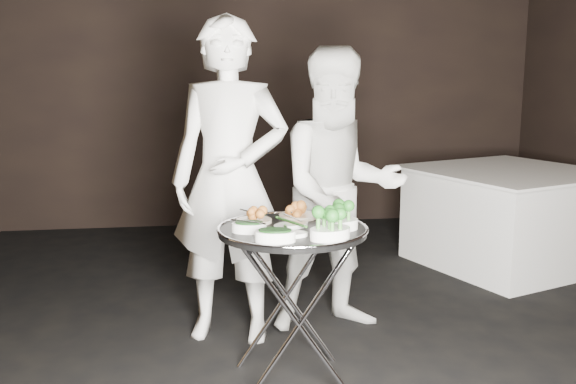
{
  "coord_description": "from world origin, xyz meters",
  "views": [
    {
      "loc": [
        -0.51,
        -3.04,
        1.53
      ],
      "look_at": [
        -0.05,
        0.1,
        0.95
      ],
      "focal_mm": 40.0,
      "sensor_mm": 36.0,
      "label": 1
    }
  ],
  "objects": [
    {
      "name": "floor",
      "position": [
        0.0,
        0.0,
        -0.03
      ],
      "size": [
        6.0,
        7.0,
        0.05
      ],
      "primitive_type": "cube",
      "color": "black",
      "rests_on": "ground"
    },
    {
      "name": "wall_back",
      "position": [
        0.0,
        3.52,
        1.5
      ],
      "size": [
        6.0,
        0.05,
        3.0
      ],
      "primitive_type": "cube",
      "color": "black",
      "rests_on": "floor"
    },
    {
      "name": "tray_stand",
      "position": [
        -0.05,
        -0.05,
        0.44
      ],
      "size": [
        0.53,
        0.45,
        0.78
      ],
      "rotation": [
        0.0,
        0.0,
        0.15
      ],
      "color": "silver",
      "rests_on": "floor"
    },
    {
      "name": "serving_tray",
      "position": [
        -0.05,
        -0.05,
        0.79
      ],
      "size": [
        0.73,
        0.73,
        0.04
      ],
      "color": "black",
      "rests_on": "tray_stand"
    },
    {
      "name": "potato_plate_a",
      "position": [
        -0.23,
        0.1,
        0.83
      ],
      "size": [
        0.19,
        0.19,
        0.07
      ],
      "rotation": [
        0.0,
        0.0,
        -0.37
      ],
      "color": "beige",
      "rests_on": "serving_tray"
    },
    {
      "name": "potato_plate_b",
      "position": [
        0.01,
        0.17,
        0.83
      ],
      "size": [
        0.2,
        0.2,
        0.07
      ],
      "rotation": [
        0.0,
        0.0,
        0.14
      ],
      "color": "beige",
      "rests_on": "serving_tray"
    },
    {
      "name": "greens_bowl",
      "position": [
        0.19,
        0.06,
        0.83
      ],
      "size": [
        0.11,
        0.11,
        0.06
      ],
      "rotation": [
        0.0,
        0.0,
        0.21
      ],
      "color": "white",
      "rests_on": "serving_tray"
    },
    {
      "name": "asparagus_plate_a",
      "position": [
        -0.06,
        -0.04,
        0.82
      ],
      "size": [
        0.22,
        0.18,
        0.04
      ],
      "rotation": [
        0.0,
        0.0,
        0.45
      ],
      "color": "white",
      "rests_on": "serving_tray"
    },
    {
      "name": "asparagus_plate_b",
      "position": [
        -0.09,
        -0.21,
        0.82
      ],
      "size": [
        0.18,
        0.1,
        0.04
      ],
      "rotation": [
        0.0,
        0.0,
        0.03
      ],
      "color": "white",
      "rests_on": "serving_tray"
    },
    {
      "name": "spinach_bowl_a",
      "position": [
        -0.27,
        -0.1,
        0.83
      ],
      "size": [
        0.19,
        0.14,
        0.07
      ],
      "rotation": [
        0.0,
        0.0,
        -0.24
      ],
      "color": "white",
      "rests_on": "serving_tray"
    },
    {
      "name": "spinach_bowl_b",
      "position": [
        -0.17,
        -0.29,
        0.83
      ],
      "size": [
        0.2,
        0.15,
        0.08
      ],
      "rotation": [
        0.0,
        0.0,
        -0.16
      ],
      "color": "white",
      "rests_on": "serving_tray"
    },
    {
      "name": "broccoli_bowl_a",
      "position": [
        0.16,
        -0.11,
        0.84
      ],
      "size": [
        0.22,
        0.18,
        0.08
      ],
      "rotation": [
        0.0,
        0.0,
        0.21
      ],
      "color": "white",
      "rests_on": "serving_tray"
    },
    {
      "name": "broccoli_bowl_b",
      "position": [
        0.09,
        -0.28,
        0.84
      ],
      "size": [
        0.24,
        0.21,
        0.08
      ],
      "rotation": [
        0.0,
        0.0,
        0.43
      ],
      "color": "white",
      "rests_on": "serving_tray"
    },
    {
      "name": "serving_utensils",
      "position": [
        -0.04,
        0.02,
        0.85
      ],
      "size": [
        0.58,
        0.43,
        0.01
      ],
      "color": "silver",
      "rests_on": "serving_tray"
    },
    {
      "name": "waiter_left",
      "position": [
        -0.32,
        0.59,
        0.93
      ],
      "size": [
        0.77,
        0.61,
        1.87
      ],
      "primitive_type": "imported",
      "rotation": [
        0.0,
        0.0,
        -0.27
      ],
      "color": "white",
      "rests_on": "floor"
    },
    {
      "name": "waiter_right",
      "position": [
        0.34,
        0.63,
        0.85
      ],
      "size": [
        0.89,
        0.73,
        1.7
      ],
      "primitive_type": "imported",
      "rotation": [
        0.0,
        0.0,
        0.11
      ],
      "color": "white",
      "rests_on": "floor"
    },
    {
      "name": "dining_table",
      "position": [
        1.98,
        1.72,
        0.39
      ],
      "size": [
        1.37,
        1.37,
        0.78
      ],
      "rotation": [
        0.0,
        0.0,
        0.36
      ],
      "color": "white",
      "rests_on": "floor"
    }
  ]
}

